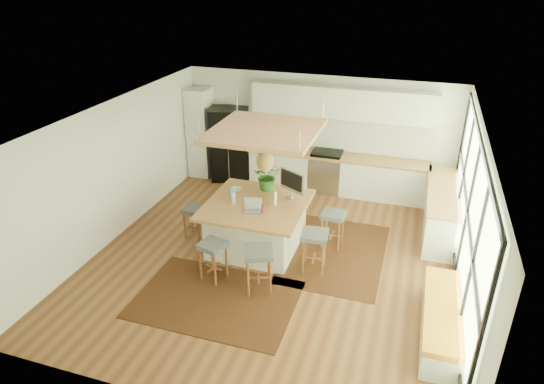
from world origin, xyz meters
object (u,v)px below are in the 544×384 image
(fridge, at_px, (230,144))
(laptop, at_px, (252,206))
(stool_right_front, at_px, (314,253))
(stool_near_left, at_px, (213,261))
(stool_left_side, at_px, (195,221))
(monitor, at_px, (292,185))
(microwave, at_px, (268,140))
(stool_near_right, at_px, (259,272))
(stool_right_back, at_px, (332,229))
(island, at_px, (257,225))
(island_plant, at_px, (268,179))

(fridge, distance_m, laptop, 3.67)
(stool_right_front, bearing_deg, stool_near_left, -154.24)
(stool_near_left, xyz_separation_m, stool_left_side, (-0.92, 1.17, 0.00))
(stool_right_front, relative_size, monitor, 1.27)
(fridge, distance_m, microwave, 1.01)
(stool_near_right, bearing_deg, stool_right_back, 63.38)
(stool_near_left, bearing_deg, stool_right_back, 44.06)
(island, relative_size, stool_right_front, 2.40)
(stool_right_front, distance_m, laptop, 1.38)
(stool_near_right, bearing_deg, fridge, 117.80)
(fridge, bearing_deg, microwave, -12.98)
(stool_near_left, distance_m, monitor, 2.07)
(monitor, xyz_separation_m, microwave, (-1.29, 2.48, -0.07))
(monitor, bearing_deg, stool_near_right, -63.15)
(island, bearing_deg, stool_near_right, -69.29)
(stool_near_left, height_order, stool_right_front, stool_right_front)
(stool_right_front, height_order, monitor, monitor)
(stool_left_side, distance_m, laptop, 1.53)
(fridge, height_order, island, fridge)
(monitor, bearing_deg, island, -113.50)
(island_plant, bearing_deg, fridge, 127.63)
(microwave, bearing_deg, laptop, -81.02)
(stool_right_front, relative_size, stool_left_side, 1.16)
(stool_near_left, height_order, stool_left_side, stool_near_left)
(laptop, relative_size, monitor, 0.57)
(stool_right_front, relative_size, island_plant, 1.32)
(island, height_order, stool_left_side, island)
(monitor, bearing_deg, stool_left_side, -136.13)
(fridge, xyz_separation_m, stool_left_side, (0.42, -2.93, -0.57))
(fridge, height_order, stool_right_front, fridge)
(stool_near_right, height_order, stool_left_side, stool_near_right)
(stool_near_left, bearing_deg, stool_left_side, 128.31)
(stool_near_left, bearing_deg, monitor, 60.56)
(stool_near_left, relative_size, stool_right_front, 0.92)
(stool_near_right, bearing_deg, laptop, 114.86)
(stool_left_side, bearing_deg, stool_near_left, -51.69)
(island_plant, bearing_deg, stool_near_right, -76.12)
(stool_right_back, height_order, island_plant, island_plant)
(laptop, distance_m, island_plant, 0.99)
(island_plant, bearing_deg, stool_right_front, -41.89)
(microwave, bearing_deg, monitor, -66.82)
(island, bearing_deg, fridge, 120.74)
(island, relative_size, microwave, 3.18)
(stool_right_front, bearing_deg, stool_left_side, 171.00)
(stool_near_right, distance_m, laptop, 1.27)
(island, height_order, microwave, microwave)
(stool_near_right, bearing_deg, island, 110.71)
(stool_near_left, relative_size, stool_near_right, 0.89)
(laptop, relative_size, island_plant, 0.59)
(stool_right_back, height_order, microwave, microwave)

